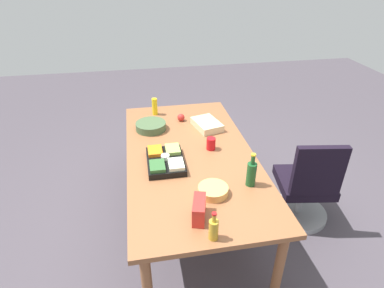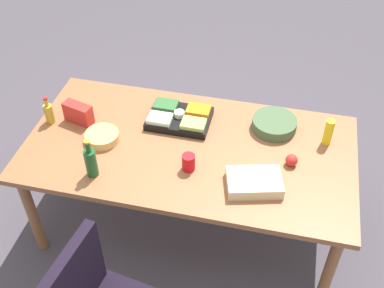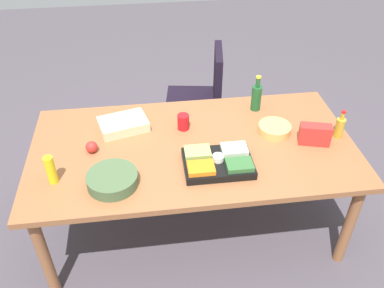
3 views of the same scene
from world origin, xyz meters
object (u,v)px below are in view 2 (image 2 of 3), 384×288
(apple_red, at_px, (292,160))
(chip_bag_red, at_px, (78,113))
(chip_bowl, at_px, (102,137))
(wine_bottle, at_px, (91,162))
(mustard_bottle, at_px, (328,132))
(red_solo_cup, at_px, (189,162))
(salad_bowl, at_px, (274,124))
(conference_table, at_px, (189,154))
(veggie_tray, at_px, (179,117))
(sheet_cake, at_px, (254,182))
(dressing_bottle, at_px, (49,113))

(apple_red, height_order, chip_bag_red, chip_bag_red)
(chip_bowl, bearing_deg, wine_bottle, 100.28)
(mustard_bottle, xyz_separation_m, red_solo_cup, (0.82, 0.43, -0.04))
(chip_bag_red, relative_size, chip_bowl, 0.91)
(chip_bag_red, bearing_deg, mustard_bottle, -174.58)
(mustard_bottle, bearing_deg, salad_bowl, -11.19)
(conference_table, xyz_separation_m, salad_bowl, (-0.51, -0.31, 0.11))
(veggie_tray, height_order, red_solo_cup, red_solo_cup)
(mustard_bottle, bearing_deg, red_solo_cup, 27.86)
(chip_bag_red, distance_m, salad_bowl, 1.32)
(conference_table, height_order, red_solo_cup, red_solo_cup)
(chip_bowl, bearing_deg, sheet_cake, 169.88)
(chip_bag_red, xyz_separation_m, chip_bowl, (-0.22, 0.15, -0.04))
(chip_bag_red, distance_m, dressing_bottle, 0.20)
(veggie_tray, bearing_deg, mustard_bottle, -179.57)
(chip_bag_red, height_order, red_solo_cup, chip_bag_red)
(conference_table, bearing_deg, salad_bowl, -149.22)
(mustard_bottle, distance_m, chip_bag_red, 1.66)
(mustard_bottle, relative_size, chip_bag_red, 0.92)
(apple_red, relative_size, chip_bowl, 0.35)
(chip_bag_red, xyz_separation_m, dressing_bottle, (0.19, 0.05, 0.01))
(conference_table, bearing_deg, chip_bowl, 6.75)
(red_solo_cup, bearing_deg, chip_bowl, -11.80)
(dressing_bottle, bearing_deg, sheet_cake, 168.93)
(apple_red, xyz_separation_m, mustard_bottle, (-0.21, -0.25, 0.05))
(chip_bag_red, xyz_separation_m, salad_bowl, (-1.30, -0.22, -0.03))
(sheet_cake, bearing_deg, salad_bowl, -96.28)
(veggie_tray, height_order, wine_bottle, wine_bottle)
(wine_bottle, bearing_deg, mustard_bottle, -156.15)
(mustard_bottle, xyz_separation_m, dressing_bottle, (1.84, 0.21, -0.01))
(dressing_bottle, xyz_separation_m, red_solo_cup, (-1.02, 0.23, -0.02))
(chip_bag_red, height_order, wine_bottle, wine_bottle)
(conference_table, xyz_separation_m, veggie_tray, (0.12, -0.23, 0.11))
(sheet_cake, distance_m, salad_bowl, 0.56)
(red_solo_cup, bearing_deg, conference_table, -77.53)
(apple_red, relative_size, wine_bottle, 0.28)
(apple_red, xyz_separation_m, dressing_bottle, (1.63, -0.05, 0.04))
(chip_bag_red, height_order, dressing_bottle, dressing_bottle)
(salad_bowl, relative_size, chip_bowl, 1.35)
(conference_table, bearing_deg, mustard_bottle, -164.56)
(apple_red, height_order, chip_bowl, apple_red)
(salad_bowl, bearing_deg, sheet_cake, 83.72)
(conference_table, relative_size, sheet_cake, 6.63)
(red_solo_cup, xyz_separation_m, salad_bowl, (-0.47, -0.50, -0.02))
(red_solo_cup, distance_m, chip_bowl, 0.62)
(conference_table, relative_size, dressing_bottle, 10.42)
(apple_red, xyz_separation_m, veggie_tray, (0.77, -0.25, -0.00))
(chip_bag_red, bearing_deg, wine_bottle, 121.61)
(mustard_bottle, height_order, dressing_bottle, dressing_bottle)
(wine_bottle, xyz_separation_m, chip_bowl, (0.05, -0.30, -0.08))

